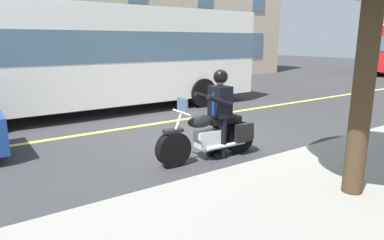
% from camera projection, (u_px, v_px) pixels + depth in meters
% --- Properties ---
extents(ground_plane, '(80.00, 80.00, 0.00)m').
position_uv_depth(ground_plane, '(203.00, 140.00, 7.97)').
color(ground_plane, '#333335').
extents(lane_center_stripe, '(60.00, 0.16, 0.01)m').
position_uv_depth(lane_center_stripe, '(161.00, 123.00, 9.57)').
color(lane_center_stripe, '#E5DB4C').
rests_on(lane_center_stripe, ground_plane).
extents(motorcycle_main, '(2.22, 0.64, 1.26)m').
position_uv_depth(motorcycle_main, '(211.00, 136.00, 6.61)').
color(motorcycle_main, black).
rests_on(motorcycle_main, ground_plane).
extents(rider_main, '(0.63, 0.56, 1.74)m').
position_uv_depth(rider_main, '(219.00, 106.00, 6.57)').
color(rider_main, black).
rests_on(rider_main, ground_plane).
extents(bus_far, '(11.05, 2.70, 3.30)m').
position_uv_depth(bus_far, '(98.00, 54.00, 10.72)').
color(bus_far, white).
rests_on(bus_far, ground_plane).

